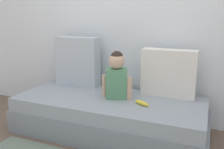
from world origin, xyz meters
TOP-DOWN VIEW (x-y plane):
  - ground_plane at (0.00, 0.00)m, footprint 12.00×12.00m
  - back_wall at (0.00, 0.54)m, footprint 5.14×0.10m
  - couch at (0.00, 0.00)m, footprint 1.94×0.82m
  - throw_pillow_left at (-0.53, 0.31)m, footprint 0.53×0.16m
  - throw_pillow_right at (0.53, 0.31)m, footprint 0.55×0.16m
  - toddler at (0.07, 0.03)m, footprint 0.32×0.20m
  - banana at (0.36, -0.06)m, footprint 0.17×0.12m

SIDE VIEW (x-z plane):
  - ground_plane at x=0.00m, z-range 0.00..0.00m
  - couch at x=0.00m, z-range 0.00..0.37m
  - banana at x=0.36m, z-range 0.38..0.42m
  - toddler at x=0.07m, z-range 0.38..0.86m
  - throw_pillow_right at x=0.53m, z-range 0.38..0.86m
  - throw_pillow_left at x=-0.53m, z-range 0.38..0.95m
  - back_wall at x=0.00m, z-range 0.00..2.35m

